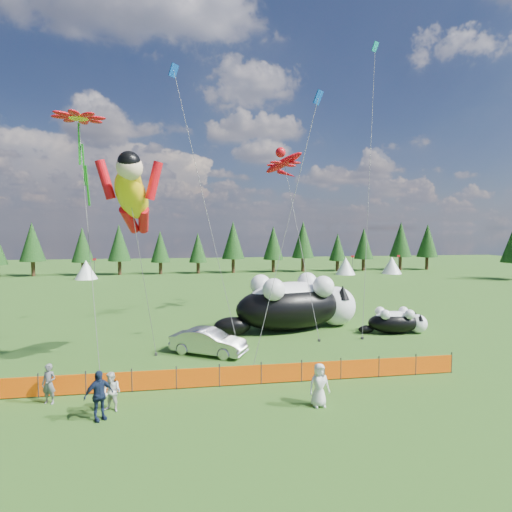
{
  "coord_description": "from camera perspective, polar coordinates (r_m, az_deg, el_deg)",
  "views": [
    {
      "loc": [
        -2.06,
        -21.45,
        7.49
      ],
      "look_at": [
        1.82,
        4.0,
        5.69
      ],
      "focal_mm": 28.0,
      "sensor_mm": 36.0,
      "label": 1
    }
  ],
  "objects": [
    {
      "name": "ground",
      "position": [
        22.81,
        -3.11,
        -15.18
      ],
      "size": [
        160.0,
        160.0,
        0.0
      ],
      "primitive_type": "plane",
      "color": "#113609",
      "rests_on": "ground"
    },
    {
      "name": "safety_fence",
      "position": [
        19.84,
        -2.23,
        -16.64
      ],
      "size": [
        22.06,
        0.06,
        1.1
      ],
      "color": "#262626",
      "rests_on": "ground"
    },
    {
      "name": "tree_line",
      "position": [
        66.57,
        -6.88,
        0.96
      ],
      "size": [
        90.0,
        4.0,
        8.0
      ],
      "primitive_type": null,
      "color": "black",
      "rests_on": "ground"
    },
    {
      "name": "festival_tents",
      "position": [
        63.12,
        3.32,
        -1.55
      ],
      "size": [
        50.0,
        3.2,
        2.8
      ],
      "primitive_type": null,
      "color": "white",
      "rests_on": "ground"
    },
    {
      "name": "cat_large",
      "position": [
        29.9,
        5.76,
        -6.76
      ],
      "size": [
        11.12,
        5.64,
        4.05
      ],
      "rotation": [
        0.0,
        0.0,
        0.22
      ],
      "color": "black",
      "rests_on": "ground"
    },
    {
      "name": "cat_small",
      "position": [
        30.59,
        19.47,
        -8.77
      ],
      "size": [
        4.99,
        2.13,
        1.8
      ],
      "rotation": [
        0.0,
        0.0,
        -0.11
      ],
      "color": "black",
      "rests_on": "ground"
    },
    {
      "name": "car",
      "position": [
        24.42,
        -6.81,
        -12.05
      ],
      "size": [
        4.77,
        3.58,
        1.51
      ],
      "primitive_type": "imported",
      "rotation": [
        0.0,
        0.0,
        1.07
      ],
      "color": "#B4B5B9",
      "rests_on": "ground"
    },
    {
      "name": "spectator_a",
      "position": [
        19.94,
        -27.47,
        -15.9
      ],
      "size": [
        0.72,
        0.58,
        1.72
      ],
      "primitive_type": "imported",
      "rotation": [
        0.0,
        0.0,
        -0.31
      ],
      "color": "slate",
      "rests_on": "ground"
    },
    {
      "name": "spectator_b",
      "position": [
        18.2,
        -19.91,
        -17.8
      ],
      "size": [
        0.91,
        0.73,
        1.62
      ],
      "primitive_type": "imported",
      "rotation": [
        0.0,
        0.0,
        -0.4
      ],
      "color": "silver",
      "rests_on": "ground"
    },
    {
      "name": "spectator_c",
      "position": [
        17.57,
        -21.55,
        -18.03
      ],
      "size": [
        1.29,
        1.14,
        1.97
      ],
      "primitive_type": "imported",
      "rotation": [
        0.0,
        0.0,
        0.61
      ],
      "color": "#15203B",
      "rests_on": "ground"
    },
    {
      "name": "spectator_e",
      "position": [
        17.81,
        9.02,
        -17.74
      ],
      "size": [
        0.94,
        0.66,
        1.83
      ],
      "primitive_type": "imported",
      "rotation": [
        0.0,
        0.0,
        0.09
      ],
      "color": "silver",
      "rests_on": "ground"
    },
    {
      "name": "superhero_kite",
      "position": [
        21.62,
        -17.26,
        8.14
      ],
      "size": [
        4.74,
        5.14,
        11.47
      ],
      "color": "#E6BA0C",
      "rests_on": "ground"
    },
    {
      "name": "gecko_kite",
      "position": [
        34.2,
        3.95,
        13.13
      ],
      "size": [
        5.59,
        10.88,
        15.06
      ],
      "color": "red",
      "rests_on": "ground"
    },
    {
      "name": "flower_kite",
      "position": [
        25.63,
        -24.0,
        17.26
      ],
      "size": [
        3.81,
        5.81,
        14.18
      ],
      "color": "red",
      "rests_on": "ground"
    },
    {
      "name": "diamond_kite_a",
      "position": [
        28.25,
        -11.32,
        23.2
      ],
      "size": [
        4.27,
        4.4,
        18.65
      ],
      "color": "#0B44AD",
      "rests_on": "ground"
    },
    {
      "name": "diamond_kite_b",
      "position": [
        36.49,
        16.57,
        24.89
      ],
      "size": [
        3.95,
        6.65,
        23.22
      ],
      "color": "#0DA199",
      "rests_on": "ground"
    },
    {
      "name": "diamond_kite_c",
      "position": [
        23.29,
        8.46,
        19.93
      ],
      "size": [
        4.52,
        2.62,
        15.56
      ],
      "color": "#0B44AD",
      "rests_on": "ground"
    }
  ]
}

